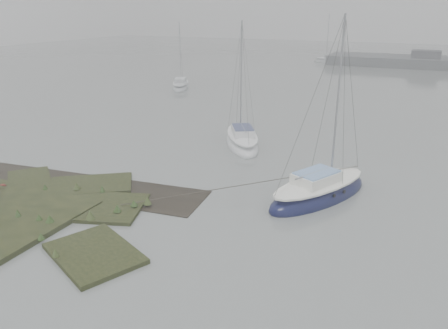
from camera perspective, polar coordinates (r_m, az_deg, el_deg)
ground at (r=43.06m, az=10.30°, el=8.28°), size 160.00×160.00×0.00m
sailboat_main at (r=20.83m, az=12.27°, el=-3.57°), size 4.63×6.51×8.82m
sailboat_white at (r=28.22m, az=2.37°, el=3.06°), size 4.64×6.03×8.28m
sailboat_far_a at (r=48.94m, az=-5.67°, el=10.14°), size 3.80×5.59×7.53m
sailboat_far_c at (r=73.84m, az=13.67°, el=12.96°), size 6.01×3.61×8.06m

